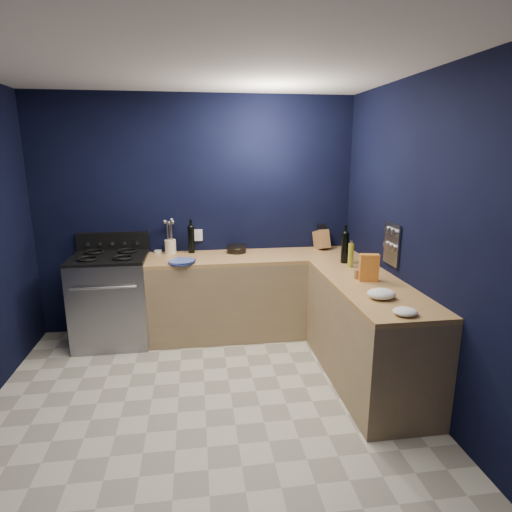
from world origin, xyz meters
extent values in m
cube|color=beige|center=(0.00, 0.00, -0.01)|extent=(3.50, 3.50, 0.02)
cube|color=silver|center=(0.00, 0.00, 2.61)|extent=(3.50, 3.50, 0.02)
cube|color=black|center=(0.00, 1.76, 1.30)|extent=(3.50, 0.02, 2.60)
cube|color=black|center=(1.76, 0.00, 1.30)|extent=(0.02, 3.50, 2.60)
cube|color=black|center=(0.00, -1.76, 1.30)|extent=(3.50, 0.02, 2.60)
cube|color=#917652|center=(0.60, 1.44, 0.43)|extent=(2.30, 0.63, 0.86)
cube|color=olive|center=(0.60, 1.44, 0.88)|extent=(2.30, 0.63, 0.04)
cube|color=#917652|center=(1.44, 0.29, 0.43)|extent=(0.63, 1.67, 0.86)
cube|color=olive|center=(1.44, 0.29, 0.88)|extent=(0.63, 1.67, 0.04)
cube|color=gray|center=(-0.93, 1.42, 0.46)|extent=(0.76, 0.66, 0.92)
cube|color=black|center=(-0.93, 1.10, 0.45)|extent=(0.59, 0.02, 0.42)
cube|color=black|center=(-0.93, 1.42, 0.94)|extent=(0.76, 0.66, 0.03)
cube|color=black|center=(-0.93, 1.72, 1.04)|extent=(0.76, 0.06, 0.20)
cube|color=gray|center=(1.74, 0.55, 1.18)|extent=(0.02, 0.28, 0.38)
cube|color=white|center=(0.00, 1.74, 1.08)|extent=(0.09, 0.02, 0.13)
cylinder|color=#404DB0|center=(-0.18, 1.20, 0.92)|extent=(0.33, 0.33, 0.03)
cylinder|color=white|center=(-0.45, 1.69, 0.92)|extent=(0.10, 0.10, 0.03)
cylinder|color=#F7E8CA|center=(-0.31, 1.65, 0.98)|extent=(0.13, 0.13, 0.15)
cylinder|color=black|center=(-0.08, 1.65, 1.05)|extent=(0.08, 0.08, 0.29)
cylinder|color=black|center=(0.42, 1.59, 0.94)|extent=(0.26, 0.26, 0.08)
cube|color=brown|center=(1.40, 1.64, 1.01)|extent=(0.16, 0.27, 0.26)
cylinder|color=black|center=(1.45, 0.99, 1.05)|extent=(0.08, 0.08, 0.31)
cylinder|color=olive|center=(1.46, 0.83, 1.02)|extent=(0.07, 0.07, 0.23)
cylinder|color=olive|center=(1.47, 0.50, 0.95)|extent=(0.05, 0.05, 0.10)
cylinder|color=olive|center=(1.37, 0.44, 0.94)|extent=(0.05, 0.05, 0.08)
cube|color=red|center=(1.45, 0.37, 1.02)|extent=(0.17, 0.11, 0.24)
ellipsoid|color=white|center=(1.37, -0.08, 0.94)|extent=(0.27, 0.25, 0.08)
ellipsoid|color=white|center=(1.39, -0.43, 0.93)|extent=(0.19, 0.17, 0.05)
camera|label=1|loc=(-0.03, -3.02, 2.01)|focal=29.90mm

